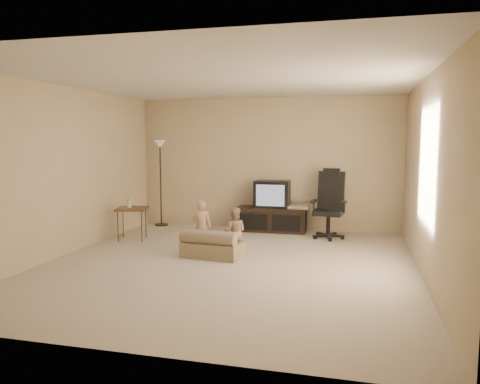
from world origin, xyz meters
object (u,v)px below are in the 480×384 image
object	(u,v)px
tv_stand	(272,210)
side_table	(132,209)
office_chair	(329,213)
toddler_right	(234,232)
floor_lamp	(160,164)
toddler_left	(201,227)
child_sofa	(211,246)

from	to	relation	value
tv_stand	side_table	size ratio (longest dim) A/B	1.79
office_chair	toddler_right	distance (m)	2.08
office_chair	floor_lamp	bearing A→B (deg)	-179.85
toddler_left	office_chair	bearing A→B (deg)	-149.44
floor_lamp	toddler_left	xyz separation A→B (m)	(1.54, -2.02, -0.83)
office_chair	side_table	distance (m)	3.42
tv_stand	toddler_right	distance (m)	1.97
toddler_left	toddler_right	size ratio (longest dim) A/B	1.12
tv_stand	toddler_left	distance (m)	2.09
side_table	toddler_right	bearing A→B (deg)	-18.18
office_chair	toddler_right	world-z (taller)	office_chair
side_table	toddler_right	world-z (taller)	side_table
office_chair	child_sofa	distance (m)	2.42
side_table	child_sofa	world-z (taller)	side_table
office_chair	toddler_left	bearing A→B (deg)	-130.79
office_chair	floor_lamp	distance (m)	3.44
floor_lamp	child_sofa	bearing A→B (deg)	-51.45
floor_lamp	toddler_right	size ratio (longest dim) A/B	2.34
toddler_left	toddler_right	distance (m)	0.51
child_sofa	tv_stand	bearing A→B (deg)	84.21
side_table	tv_stand	bearing A→B (deg)	30.70
tv_stand	floor_lamp	bearing A→B (deg)	177.59
office_chair	side_table	bearing A→B (deg)	-156.56
tv_stand	office_chair	size ratio (longest dim) A/B	1.10
side_table	floor_lamp	xyz separation A→B (m)	(-0.06, 1.37, 0.70)
toddler_left	toddler_right	xyz separation A→B (m)	(0.51, 0.00, -0.04)
tv_stand	toddler_left	bearing A→B (deg)	-111.14
side_table	toddler_left	xyz separation A→B (m)	(1.48, -0.66, -0.13)
child_sofa	toddler_right	world-z (taller)	toddler_right
side_table	toddler_left	size ratio (longest dim) A/B	0.92
side_table	child_sofa	bearing A→B (deg)	-26.20
tv_stand	child_sofa	world-z (taller)	tv_stand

